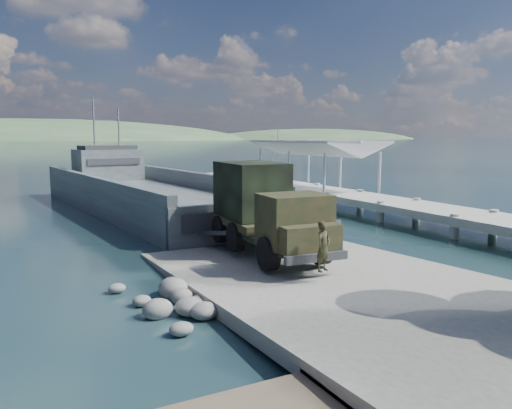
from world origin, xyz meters
The scene contains 10 objects.
ground centered at (0.00, 0.00, 0.00)m, with size 1400.00×1400.00×0.00m, color #163137.
boat_ramp centered at (0.00, -1.00, 0.25)m, with size 10.00×18.00×0.50m, color slate.
shoreline_rocks centered at (-6.20, 0.50, 0.00)m, with size 3.20×5.60×0.90m, color slate, non-canonical shape.
distant_headlands centered at (50.00, 560.00, 0.00)m, with size 1000.00×240.00×48.00m, color #385A38, non-canonical shape.
pier centered at (13.00, 18.77, 1.60)m, with size 6.40×44.00×6.10m.
landing_craft centered at (-0.79, 22.43, 0.80)m, with size 11.19×33.46×9.77m.
military_truck centered at (-0.35, 4.34, 2.45)m, with size 3.25×8.60×3.91m.
soldier centered at (-0.73, -0.78, 1.39)m, with size 0.65×0.43×1.79m, color black.
sailboat_near centered at (16.46, 33.52, 0.31)m, with size 1.89×4.94×5.88m.
sailboat_far centered at (17.97, 34.95, 0.34)m, with size 2.73×5.51×6.45m.
Camera 1 is at (-10.74, -14.93, 5.67)m, focal length 35.00 mm.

